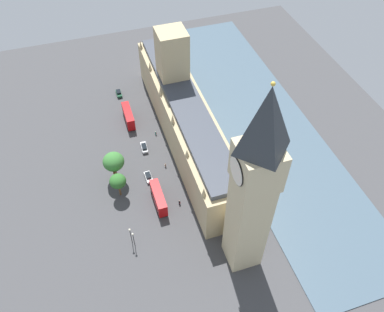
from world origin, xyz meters
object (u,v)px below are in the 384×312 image
at_px(pedestrian_corner, 179,203).
at_px(street_lamp_slot_11, 133,237).
at_px(clock_tower, 253,187).
at_px(pedestrian_opposite_hall, 156,133).
at_px(pedestrian_midblock, 165,165).
at_px(plane_tree_slot_10, 111,162).
at_px(plane_tree_near_tower, 114,162).
at_px(car_dark_green_under_trees, 119,93).
at_px(double_decker_bus_leading, 128,116).
at_px(plane_tree_kerbside, 118,181).
at_px(parliament_building, 184,114).
at_px(double_decker_bus_trailing, 159,198).
at_px(car_silver_far_end, 144,147).
at_px(car_white_by_river_gate, 148,177).
at_px(street_lamp_slot_12, 130,233).

bearing_deg(pedestrian_corner, street_lamp_slot_11, 14.99).
xyz_separation_m(clock_tower, pedestrian_opposite_hall, (9.75, -49.23, -27.58)).
relative_size(pedestrian_midblock, plane_tree_slot_10, 0.17).
bearing_deg(street_lamp_slot_11, plane_tree_near_tower, -89.45).
height_order(car_dark_green_under_trees, double_decker_bus_leading, double_decker_bus_leading).
bearing_deg(pedestrian_corner, plane_tree_kerbside, -45.45).
distance_m(parliament_building, pedestrian_corner, 29.23).
distance_m(double_decker_bus_trailing, pedestrian_corner, 6.12).
xyz_separation_m(pedestrian_corner, pedestrian_midblock, (0.09, -14.66, -0.07)).
relative_size(car_silver_far_end, car_white_by_river_gate, 1.10).
bearing_deg(street_lamp_slot_12, car_silver_far_end, -108.70).
xyz_separation_m(pedestrian_opposite_hall, plane_tree_slot_10, (16.17, 13.72, 6.26)).
relative_size(parliament_building, plane_tree_near_tower, 7.24).
height_order(clock_tower, car_silver_far_end, clock_tower).
xyz_separation_m(double_decker_bus_leading, double_decker_bus_trailing, (-1.04, 36.11, 0.00)).
bearing_deg(pedestrian_midblock, car_silver_far_end, 58.28).
height_order(pedestrian_midblock, street_lamp_slot_12, street_lamp_slot_12).
relative_size(car_dark_green_under_trees, plane_tree_slot_10, 0.45).
height_order(double_decker_bus_trailing, pedestrian_midblock, double_decker_bus_trailing).
relative_size(clock_tower, car_white_by_river_gate, 12.60).
distance_m(double_decker_bus_leading, pedestrian_midblock, 24.43).
height_order(parliament_building, car_dark_green_under_trees, parliament_building).
bearing_deg(double_decker_bus_leading, parliament_building, 144.08).
distance_m(clock_tower, car_dark_green_under_trees, 80.26).
distance_m(double_decker_bus_leading, pedestrian_corner, 38.76).
height_order(pedestrian_corner, plane_tree_kerbside, plane_tree_kerbside).
distance_m(pedestrian_midblock, plane_tree_kerbside, 17.19).
relative_size(double_decker_bus_leading, street_lamp_slot_11, 1.77).
height_order(clock_tower, pedestrian_opposite_hall, clock_tower).
xyz_separation_m(double_decker_bus_trailing, pedestrian_opposite_hall, (-6.01, -27.15, -1.96)).
relative_size(double_decker_bus_leading, pedestrian_opposite_hall, 7.04).
distance_m(car_silver_far_end, car_white_by_river_gate, 12.32).
bearing_deg(pedestrian_opposite_hall, plane_tree_kerbside, -20.77).
bearing_deg(double_decker_bus_leading, pedestrian_opposite_hall, 128.61).
bearing_deg(plane_tree_near_tower, pedestrian_corner, 136.04).
height_order(double_decker_bus_leading, car_white_by_river_gate, double_decker_bus_leading).
xyz_separation_m(parliament_building, street_lamp_slot_12, (24.88, 34.18, -4.54)).
bearing_deg(double_decker_bus_leading, car_silver_far_end, 98.09).
height_order(car_dark_green_under_trees, street_lamp_slot_12, street_lamp_slot_12).
bearing_deg(plane_tree_near_tower, street_lamp_slot_12, 89.40).
xyz_separation_m(double_decker_bus_leading, car_white_by_river_gate, (-0.34, 26.46, -1.75)).
bearing_deg(car_white_by_river_gate, plane_tree_kerbside, 17.46).
distance_m(pedestrian_corner, pedestrian_opposite_hall, 29.21).
distance_m(parliament_building, plane_tree_slot_10, 27.50).
bearing_deg(street_lamp_slot_12, plane_tree_near_tower, -90.60).
xyz_separation_m(parliament_building, car_white_by_river_gate, (15.73, 14.66, -8.09)).
bearing_deg(pedestrian_midblock, pedestrian_opposite_hall, 29.91).
distance_m(car_dark_green_under_trees, plane_tree_kerbside, 45.91).
xyz_separation_m(plane_tree_kerbside, plane_tree_slot_10, (0.38, -6.99, 0.88)).
height_order(car_dark_green_under_trees, plane_tree_slot_10, plane_tree_slot_10).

